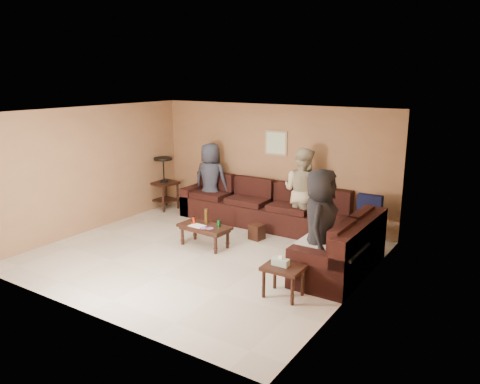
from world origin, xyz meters
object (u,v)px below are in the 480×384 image
Objects in this scene: person_middle at (302,191)px; side_table_right at (283,270)px; end_table_left at (164,182)px; person_left at (211,180)px; sectional_sofa at (283,223)px; waste_bin at (257,232)px; coffee_table at (204,228)px; person_right at (320,225)px.

side_table_right is at bearing 118.04° from person_middle.
end_table_left is 1.25m from person_left.
sectional_sofa is 3.78× the size of end_table_left.
sectional_sofa is 2.83× the size of person_left.
waste_bin is 2.01m from person_left.
sectional_sofa is 4.67× the size of coffee_table.
person_right is (0.17, 0.87, 0.47)m from side_table_right.
coffee_table is 2.77m from end_table_left.
waste_bin is at bearing 53.93° from coffee_table.
end_table_left is 0.75× the size of person_left.
sectional_sofa reaches higher than side_table_right.
side_table_right is 2.90m from person_middle.
waste_bin is at bearing -144.89° from sectional_sofa.
person_right is at bearing -44.84° from sectional_sofa.
end_table_left is at bearing 1.58° from person_left.
waste_bin is (-0.42, -0.29, -0.18)m from sectional_sofa.
person_left is at bearing 140.33° from side_table_right.
coffee_table is 1.07m from waste_bin.
coffee_table is at bearing -132.21° from sectional_sofa.
person_middle reaches higher than sectional_sofa.
end_table_left reaches higher than sectional_sofa.
end_table_left is 3.04m from waste_bin.
sectional_sofa is 0.54m from waste_bin.
person_left reaches higher than sectional_sofa.
sectional_sofa is at bearing -6.01° from end_table_left.
person_middle is 2.15m from person_right.
end_table_left reaches higher than coffee_table.
end_table_left is 4.92m from person_right.
waste_bin is at bearing 46.90° from person_right.
person_left is at bearing 122.85° from coffee_table.
sectional_sofa is 2.43m from side_table_right.
coffee_table is at bearing 115.87° from person_left.
person_right is (1.29, -1.28, 0.54)m from sectional_sofa.
end_table_left is 4.16× the size of waste_bin.
waste_bin is at bearing -12.45° from end_table_left.
coffee_table is (-1.04, -1.14, 0.02)m from sectional_sofa.
side_table_right is at bearing 133.34° from person_left.
person_middle reaches higher than person_left.
end_table_left is 0.71× the size of person_middle.
person_middle reaches higher than coffee_table.
person_left is 2.25m from person_middle.
person_left reaches higher than side_table_right.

